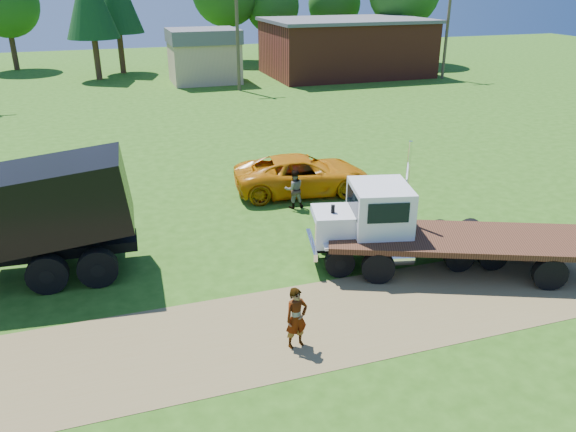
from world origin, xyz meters
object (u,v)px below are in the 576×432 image
object	(u,v)px
flatbed_trailer	(457,244)
spectator_a	(296,318)
white_semi_tractor	(381,224)
orange_pickup	(303,174)

from	to	relation	value
flatbed_trailer	spectator_a	size ratio (longest dim) A/B	5.12
flatbed_trailer	spectator_a	xyz separation A→B (m)	(-6.38, -2.37, -0.07)
flatbed_trailer	white_semi_tractor	bearing A→B (deg)	171.19
spectator_a	flatbed_trailer	bearing A→B (deg)	9.63
white_semi_tractor	spectator_a	size ratio (longest dim) A/B	4.02
orange_pickup	spectator_a	world-z (taller)	spectator_a
flatbed_trailer	orange_pickup	bearing A→B (deg)	128.38
white_semi_tractor	spectator_a	xyz separation A→B (m)	(-4.24, -3.67, -0.53)
white_semi_tractor	orange_pickup	world-z (taller)	white_semi_tractor
orange_pickup	flatbed_trailer	bearing A→B (deg)	-157.10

